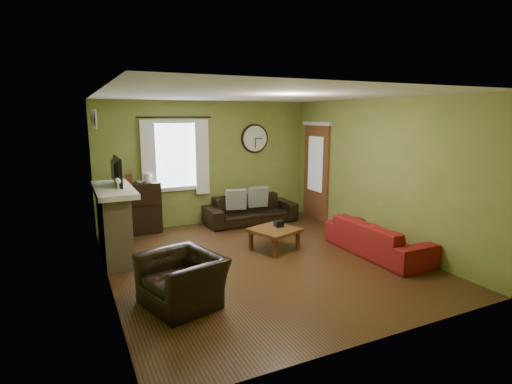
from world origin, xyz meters
name	(u,v)px	position (x,y,z in m)	size (l,w,h in m)	color
floor	(261,260)	(0.00, 0.00, 0.00)	(4.60, 5.20, 0.00)	#3E2512
ceiling	(261,95)	(0.00, 0.00, 2.60)	(4.60, 5.20, 0.00)	white
wall_left	(104,193)	(-2.30, 0.00, 1.30)	(0.00, 5.20, 2.60)	olive
wall_right	(376,172)	(2.30, 0.00, 1.30)	(0.00, 5.20, 2.60)	olive
wall_back	(207,163)	(0.00, 2.60, 1.30)	(4.60, 0.00, 2.60)	olive
wall_front	(379,220)	(0.00, -2.60, 1.30)	(4.60, 0.00, 2.60)	olive
fireplace	(114,225)	(-2.10, 1.15, 0.55)	(0.40, 1.40, 1.10)	#BEAC8D
firebox	(127,239)	(-1.91, 1.15, 0.30)	(0.04, 0.60, 0.55)	black
mantel	(113,190)	(-2.07, 1.15, 1.14)	(0.58, 1.60, 0.08)	white
tv	(113,175)	(-2.05, 1.30, 1.35)	(0.60, 0.08, 0.35)	black
tv_screen	(118,171)	(-1.97, 1.30, 1.41)	(0.02, 0.62, 0.36)	#994C3F
medallion_left	(96,119)	(-2.28, 0.80, 2.25)	(0.28, 0.28, 0.03)	white
medallion_mid	(94,119)	(-2.28, 1.15, 2.25)	(0.28, 0.28, 0.03)	white
medallion_right	(92,119)	(-2.28, 1.50, 2.25)	(0.28, 0.28, 0.03)	white
window_pane	(175,155)	(-0.70, 2.58, 1.50)	(1.00, 0.02, 1.30)	silver
curtain_rod	(175,117)	(-0.70, 2.48, 2.27)	(0.03, 0.03, 1.50)	black
curtain_left	(149,160)	(-1.25, 2.48, 1.45)	(0.28, 0.04, 1.55)	white
curtain_right	(202,157)	(-0.15, 2.48, 1.45)	(0.28, 0.04, 1.55)	white
wall_clock	(255,139)	(1.10, 2.55, 1.80)	(0.64, 0.06, 0.64)	white
door	(316,173)	(2.27, 1.85, 1.05)	(0.05, 0.90, 2.10)	brown
bookshelf	(138,208)	(-1.51, 2.40, 0.51)	(0.85, 0.36, 1.01)	black
book	(137,185)	(-1.49, 2.51, 0.96)	(0.16, 0.22, 0.02)	#593619
sofa_brown	(251,210)	(0.82, 2.19, 0.29)	(1.98, 0.77, 0.58)	black
pillow_left	(236,199)	(0.48, 2.18, 0.55)	(0.43, 0.13, 0.43)	gray
pillow_right	(258,197)	(1.02, 2.22, 0.55)	(0.44, 0.13, 0.44)	gray
sofa_red	(377,238)	(1.90, -0.56, 0.28)	(1.94, 0.76, 0.57)	maroon
armchair	(182,280)	(-1.54, -0.92, 0.31)	(0.96, 0.84, 0.62)	black
coffee_table	(274,239)	(0.44, 0.37, 0.19)	(0.72, 0.72, 0.38)	#593619
tissue_box	(279,226)	(0.56, 0.45, 0.40)	(0.14, 0.14, 0.11)	black
wine_glass_a	(119,186)	(-2.05, 0.55, 1.29)	(0.07, 0.07, 0.21)	white
wine_glass_b	(118,185)	(-2.05, 0.66, 1.29)	(0.07, 0.07, 0.21)	white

